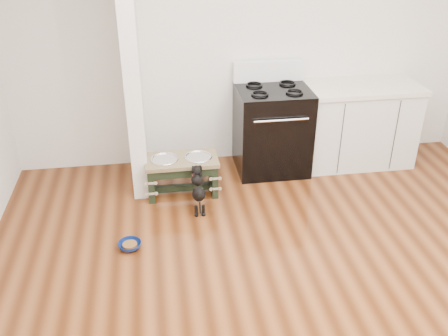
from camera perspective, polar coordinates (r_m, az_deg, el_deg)
ground at (r=3.88m, az=9.06°, el=-15.37°), size 5.00×5.00×0.00m
room_shell at (r=3.01m, az=11.41°, el=7.54°), size 5.00×5.00×5.00m
partition_wall at (r=4.92m, az=-10.59°, el=12.51°), size 0.15×0.80×2.70m
oven_range at (r=5.42m, az=5.50°, el=4.53°), size 0.76×0.69×1.14m
cabinet_run at (r=5.75m, az=15.02°, el=4.83°), size 1.24×0.64×0.91m
dog_feeder at (r=5.00m, az=-4.83°, el=-0.09°), size 0.72×0.38×0.41m
puppy at (r=4.74m, az=-2.97°, el=-2.31°), size 0.13×0.37×0.44m
floor_bowl at (r=4.42m, az=-10.71°, el=-8.69°), size 0.25×0.25×0.06m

